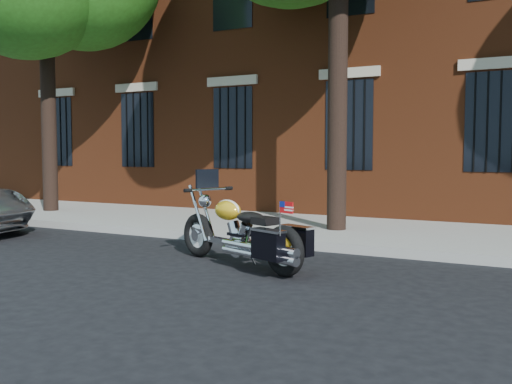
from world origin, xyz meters
The scene contains 5 objects.
ground centered at (0.00, 0.00, 0.00)m, with size 120.00×120.00×0.00m, color black.
curb centered at (0.00, 1.38, 0.07)m, with size 40.00×0.16×0.15m, color gray.
sidewalk centered at (0.00, 3.26, 0.07)m, with size 40.00×3.60×0.15m, color gray.
building centered at (0.00, 10.06, 6.00)m, with size 26.00×10.08×12.00m.
motorcycle centered at (0.34, -0.40, 0.45)m, with size 2.43×1.38×1.34m.
Camera 1 is at (4.14, -7.22, 1.60)m, focal length 40.00 mm.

